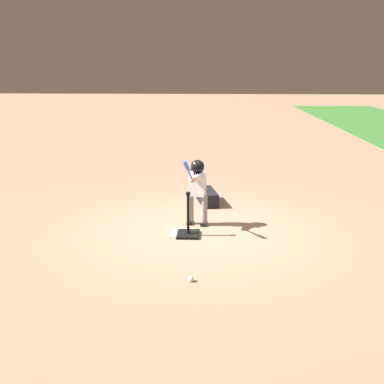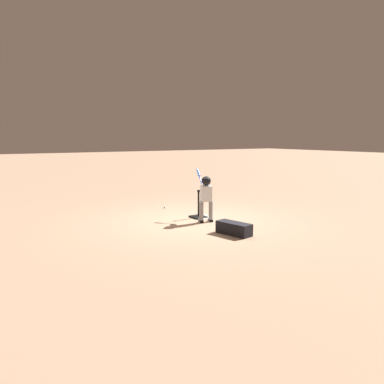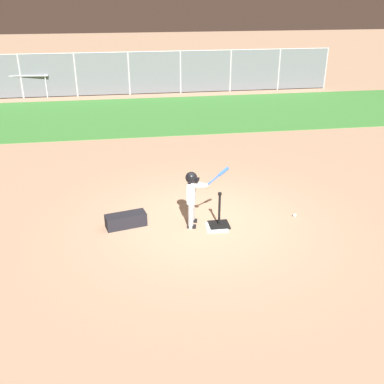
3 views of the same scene
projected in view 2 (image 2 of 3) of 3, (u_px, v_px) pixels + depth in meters
The scene contains 6 objects.
ground_plane at pixel (197, 220), 9.93m from camera, with size 90.00×90.00×0.00m, color #93755B.
home_plate at pixel (202, 217), 10.27m from camera, with size 0.44×0.44×0.02m, color white.
batting_tee at pixel (198, 214), 10.27m from camera, with size 0.43×0.38×0.77m.
batter_child at pixel (206, 193), 9.66m from camera, with size 0.86×0.42×1.35m.
baseball at pixel (165, 207), 11.65m from camera, with size 0.07×0.07×0.07m, color white.
equipment_bag at pixel (234, 228), 8.49m from camera, with size 0.84×0.32×0.28m, color black.
Camera 2 is at (-8.18, 5.24, 2.20)m, focal length 35.00 mm.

